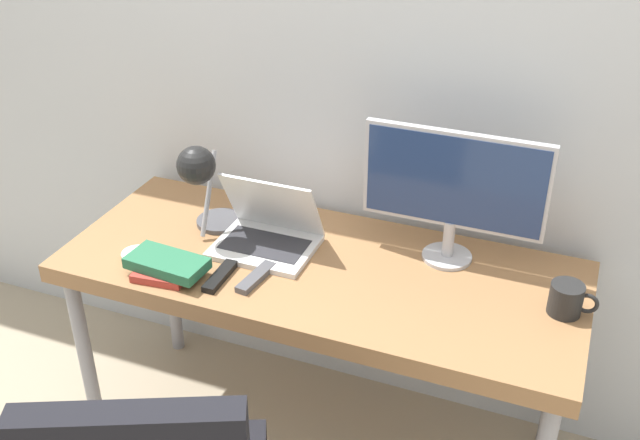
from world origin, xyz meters
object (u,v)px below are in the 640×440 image
object	(u,v)px
book_stack	(166,266)
mug	(567,299)
laptop	(267,233)
desk_lamp	(201,177)
game_controller	(142,255)
monitor	(454,187)

from	to	relation	value
book_stack	mug	xyz separation A→B (m)	(1.15, 0.25, 0.01)
book_stack	mug	size ratio (longest dim) A/B	1.84
laptop	mug	world-z (taller)	laptop
desk_lamp	game_controller	distance (m)	0.31
mug	game_controller	distance (m)	1.28
book_stack	mug	bearing A→B (deg)	12.24
monitor	desk_lamp	bearing A→B (deg)	-167.49
laptop	book_stack	bearing A→B (deg)	-129.29
laptop	monitor	distance (m)	0.61
mug	laptop	bearing A→B (deg)	179.06
game_controller	mug	bearing A→B (deg)	9.34
monitor	book_stack	world-z (taller)	monitor
monitor	desk_lamp	size ratio (longest dim) A/B	1.67
laptop	mug	distance (m)	0.94
desk_lamp	mug	distance (m)	1.16
desk_lamp	book_stack	world-z (taller)	desk_lamp
laptop	game_controller	xyz separation A→B (m)	(-0.33, -0.22, -0.03)
desk_lamp	monitor	bearing A→B (deg)	12.51
monitor	mug	world-z (taller)	monitor
monitor	game_controller	xyz separation A→B (m)	(-0.89, -0.37, -0.23)
book_stack	game_controller	xyz separation A→B (m)	(-0.11, 0.04, -0.01)
monitor	game_controller	bearing A→B (deg)	-157.46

